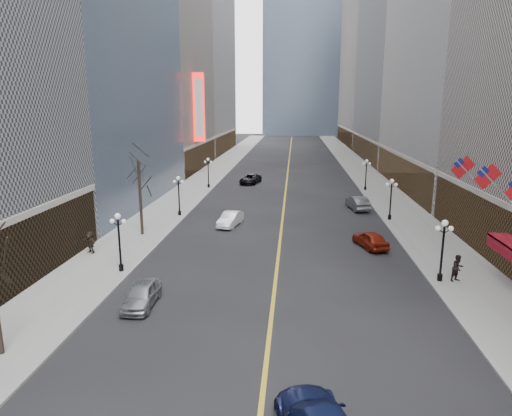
% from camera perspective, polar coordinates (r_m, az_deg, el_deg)
% --- Properties ---
extents(sidewalk_east, '(6.00, 230.00, 0.15)m').
position_cam_1_polar(sidewalk_east, '(74.04, 14.72, 2.70)').
color(sidewalk_east, gray).
rests_on(sidewalk_east, ground).
extents(sidewalk_west, '(6.00, 230.00, 0.15)m').
position_cam_1_polar(sidewalk_west, '(74.50, -7.03, 3.09)').
color(sidewalk_west, gray).
rests_on(sidewalk_west, ground).
extents(lane_line, '(0.25, 200.00, 0.02)m').
position_cam_1_polar(lane_line, '(82.82, 3.94, 4.09)').
color(lane_line, gold).
rests_on(lane_line, ground).
extents(bldg_east_c, '(26.60, 40.60, 48.80)m').
position_cam_1_polar(bldg_east_c, '(112.21, 20.65, 17.99)').
color(bldg_east_c, gray).
rests_on(bldg_east_c, ground).
extents(bldg_east_d, '(26.60, 46.60, 62.80)m').
position_cam_1_polar(bldg_east_d, '(154.69, 16.42, 19.24)').
color(bldg_east_d, '#B1A292').
rests_on(bldg_east_d, ground).
extents(bldg_west_c, '(26.60, 30.60, 50.80)m').
position_cam_1_polar(bldg_west_c, '(94.98, -15.27, 20.04)').
color(bldg_west_c, '#B1A292').
rests_on(bldg_west_c, ground).
extents(bldg_west_d, '(26.60, 38.60, 72.80)m').
position_cam_1_polar(bldg_west_d, '(128.92, -10.05, 23.20)').
color(bldg_west_d, silver).
rests_on(bldg_west_d, ground).
extents(streetlamp_east_1, '(1.26, 0.44, 4.52)m').
position_cam_1_polar(streetlamp_east_1, '(34.93, 22.33, -4.19)').
color(streetlamp_east_1, black).
rests_on(streetlamp_east_1, sidewalk_east).
extents(streetlamp_east_2, '(1.26, 0.44, 4.52)m').
position_cam_1_polar(streetlamp_east_2, '(51.87, 16.53, 1.58)').
color(streetlamp_east_2, black).
rests_on(streetlamp_east_2, sidewalk_east).
extents(streetlamp_east_3, '(1.26, 0.44, 4.52)m').
position_cam_1_polar(streetlamp_east_3, '(69.35, 13.60, 4.47)').
color(streetlamp_east_3, black).
rests_on(streetlamp_east_3, sidewalk_east).
extents(streetlamp_west_1, '(1.26, 0.44, 4.52)m').
position_cam_1_polar(streetlamp_west_1, '(35.73, -16.75, -3.39)').
color(streetlamp_west_1, black).
rests_on(streetlamp_west_1, sidewalk_west).
extents(streetlamp_west_2, '(1.26, 0.44, 4.52)m').
position_cam_1_polar(streetlamp_west_2, '(52.42, -9.63, 2.04)').
color(streetlamp_west_2, black).
rests_on(streetlamp_west_2, sidewalk_west).
extents(streetlamp_west_3, '(1.26, 0.44, 4.52)m').
position_cam_1_polar(streetlamp_west_3, '(69.76, -5.99, 4.81)').
color(streetlamp_west_3, black).
rests_on(streetlamp_west_3, sidewalk_west).
extents(flag_4, '(2.87, 0.12, 2.87)m').
position_cam_1_polar(flag_4, '(37.05, 27.19, 3.25)').
color(flag_4, '#B2B2B7').
rests_on(flag_4, ground).
extents(flag_5, '(2.87, 0.12, 2.87)m').
position_cam_1_polar(flag_5, '(41.67, 24.64, 4.41)').
color(flag_5, '#B2B2B7').
rests_on(flag_5, ground).
extents(awning_c, '(1.40, 4.00, 0.93)m').
position_cam_1_polar(awning_c, '(36.42, 28.84, -3.87)').
color(awning_c, maroon).
rests_on(awning_c, ground).
extents(theatre_marquee, '(2.00, 0.55, 12.00)m').
position_cam_1_polar(theatre_marquee, '(83.62, -7.13, 12.35)').
color(theatre_marquee, red).
rests_on(theatre_marquee, ground).
extents(tree_west_far, '(3.60, 3.60, 7.92)m').
position_cam_1_polar(tree_west_far, '(44.81, -14.43, 4.33)').
color(tree_west_far, '#2D231C').
rests_on(tree_west_far, sidewalk_west).
extents(car_nb_near, '(1.86, 4.42, 1.49)m').
position_cam_1_polar(car_nb_near, '(30.32, -14.10, -10.47)').
color(car_nb_near, '#96999D').
rests_on(car_nb_near, ground).
extents(car_nb_mid, '(2.46, 4.77, 1.50)m').
position_cam_1_polar(car_nb_mid, '(48.10, -3.22, -1.39)').
color(car_nb_mid, silver).
rests_on(car_nb_mid, ground).
extents(car_nb_far, '(3.54, 5.80, 1.50)m').
position_cam_1_polar(car_nb_far, '(73.95, -0.70, 3.65)').
color(car_nb_far, black).
rests_on(car_nb_far, ground).
extents(car_sb_mid, '(3.11, 4.82, 1.53)m').
position_cam_1_polar(car_sb_mid, '(42.13, 14.11, -3.81)').
color(car_sb_mid, maroon).
rests_on(car_sb_mid, ground).
extents(car_sb_far, '(2.62, 5.29, 1.67)m').
position_cam_1_polar(car_sb_far, '(56.92, 12.59, 0.64)').
color(car_sb_far, '#54595D').
rests_on(car_sb_far, ground).
extents(ped_east_walk, '(1.09, 0.92, 1.96)m').
position_cam_1_polar(ped_east_walk, '(35.86, 23.92, -6.88)').
color(ped_east_walk, black).
rests_on(ped_east_walk, sidewalk_east).
extents(ped_west_far, '(1.75, 1.36, 1.89)m').
position_cam_1_polar(ped_west_far, '(41.38, -20.02, -4.03)').
color(ped_west_far, black).
rests_on(ped_west_far, sidewalk_west).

